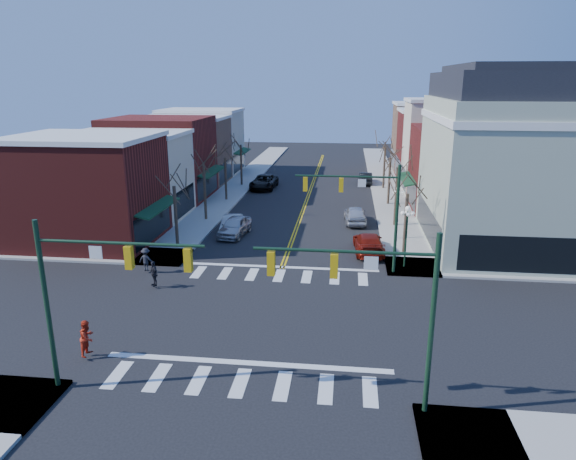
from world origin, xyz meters
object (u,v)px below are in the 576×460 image
(lamppost_midblock, at_px, (398,204))
(car_left_far, at_px, (264,182))
(lamppost_corner, at_px, (407,226))
(car_right_near, at_px, (369,243))
(car_right_far, at_px, (365,178))
(car_right_mid, at_px, (355,215))
(car_left_mid, at_px, (231,224))
(pedestrian_dark_b, at_px, (146,260))
(pedestrian_red_b, at_px, (87,338))
(victorian_corner, at_px, (517,159))
(car_left_near, at_px, (235,226))
(pedestrian_dark_a, at_px, (154,274))

(lamppost_midblock, distance_m, car_left_far, 23.21)
(lamppost_corner, xyz_separation_m, car_right_near, (-2.29, 3.04, -2.23))
(lamppost_midblock, bearing_deg, lamppost_corner, -90.00)
(lamppost_midblock, height_order, car_right_far, lamppost_midblock)
(car_right_mid, bearing_deg, car_right_far, -98.06)
(car_left_far, bearing_deg, car_right_far, 22.00)
(car_left_mid, bearing_deg, pedestrian_dark_b, -113.10)
(car_right_far, xyz_separation_m, pedestrian_red_b, (-13.70, -42.81, 0.28))
(car_left_far, xyz_separation_m, pedestrian_red_b, (-1.83, -38.59, 0.20))
(pedestrian_dark_b, bearing_deg, car_right_far, -107.93)
(car_left_mid, height_order, car_right_mid, car_right_mid)
(victorian_corner, distance_m, car_right_far, 26.14)
(car_left_mid, relative_size, pedestrian_red_b, 2.44)
(car_right_far, bearing_deg, victorian_corner, 112.63)
(lamppost_midblock, relative_size, car_left_far, 0.76)
(victorian_corner, xyz_separation_m, lamppost_corner, (-8.30, -6.00, -3.70))
(car_right_near, bearing_deg, car_right_mid, -86.97)
(car_left_near, bearing_deg, lamppost_midblock, 8.65)
(lamppost_corner, bearing_deg, pedestrian_dark_b, -170.55)
(pedestrian_dark_a, bearing_deg, car_left_mid, 126.71)
(car_left_far, height_order, car_right_near, car_left_far)
(car_left_mid, distance_m, pedestrian_dark_a, 12.59)
(car_left_near, height_order, car_right_far, car_left_near)
(lamppost_corner, bearing_deg, car_left_far, 118.54)
(victorian_corner, xyz_separation_m, car_right_far, (-10.10, 23.36, -5.94))
(car_right_near, bearing_deg, car_left_near, -19.95)
(lamppost_corner, relative_size, car_left_mid, 1.05)
(car_left_mid, height_order, car_right_far, car_right_far)
(car_left_far, height_order, pedestrian_dark_b, pedestrian_dark_b)
(car_right_mid, bearing_deg, pedestrian_red_b, 59.73)
(car_left_mid, relative_size, car_left_far, 0.72)
(lamppost_corner, distance_m, car_right_far, 29.50)
(car_left_far, height_order, pedestrian_red_b, pedestrian_red_b)
(car_left_near, xyz_separation_m, pedestrian_dark_a, (-2.50, -11.44, 0.16))
(car_left_near, bearing_deg, pedestrian_dark_b, -106.02)
(car_right_mid, bearing_deg, car_left_far, -56.91)
(car_right_mid, distance_m, pedestrian_dark_a, 20.44)
(lamppost_corner, xyz_separation_m, car_left_far, (-13.67, 25.13, -2.17))
(car_left_far, bearing_deg, pedestrian_red_b, -90.34)
(car_right_far, bearing_deg, car_right_mid, 84.87)
(lamppost_corner, xyz_separation_m, car_right_mid, (-3.20, 11.12, -2.19))
(lamppost_corner, distance_m, lamppost_midblock, 6.50)
(car_right_mid, distance_m, pedestrian_dark_b, 19.57)
(car_left_far, distance_m, car_right_far, 12.60)
(car_right_mid, xyz_separation_m, car_right_far, (1.40, 18.24, -0.06))
(pedestrian_red_b, relative_size, pedestrian_dark_a, 1.08)
(pedestrian_red_b, xyz_separation_m, pedestrian_dark_b, (-1.43, 10.63, -0.06))
(lamppost_midblock, relative_size, car_right_mid, 0.95)
(car_right_mid, distance_m, car_right_far, 18.30)
(car_right_far, distance_m, pedestrian_red_b, 44.95)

